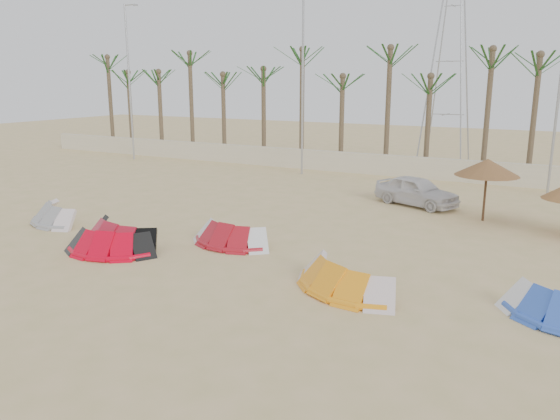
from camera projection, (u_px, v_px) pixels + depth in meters
The scene contains 13 objects.
ground at pixel (173, 304), 14.51m from camera, with size 120.00×120.00×0.00m, color #DEBA85.
boundary_wall at pixel (405, 167), 33.18m from camera, with size 60.00×0.30×1.30m, color beige.
palm_line at pixel (428, 69), 32.81m from camera, with size 52.00×4.00×7.70m.
lamp_a at pixel (130, 80), 39.51m from camera, with size 1.25×0.14×11.00m.
lamp_b at pixel (303, 80), 33.03m from camera, with size 1.25×0.14×11.00m.
pylon at pixel (442, 165), 38.00m from camera, with size 3.00×3.00×14.00m, color #A5A8AD, non-canonical shape.
kite_grey at pixel (60, 212), 22.79m from camera, with size 3.58×2.54×0.90m.
kite_red_left at pixel (125, 231), 19.94m from camera, with size 3.87×2.10×0.90m.
kite_red_mid at pixel (116, 240), 18.75m from camera, with size 3.50×2.21×0.90m.
kite_red_right at pixel (234, 233), 19.70m from camera, with size 3.23×1.72×0.90m.
kite_orange at pixel (347, 274), 15.49m from camera, with size 3.99×2.80×0.90m.
parasol_left at pixel (487, 167), 22.53m from camera, with size 2.62×2.62×2.63m.
car at pixel (417, 191), 25.69m from camera, with size 1.64×4.08×1.39m, color silver.
Camera 1 is at (8.94, -10.55, 5.80)m, focal length 35.00 mm.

